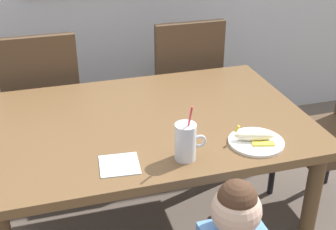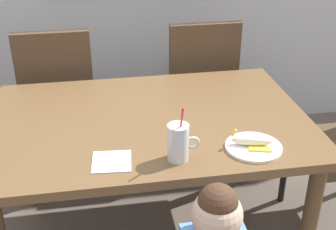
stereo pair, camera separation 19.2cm
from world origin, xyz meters
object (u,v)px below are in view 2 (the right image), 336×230
at_px(dining_chair_right, 199,83).
at_px(paper_napkin, 112,161).
at_px(dining_table, 150,135).
at_px(peeled_banana, 253,141).
at_px(dining_chair_left, 59,94).
at_px(milk_cup, 178,144).
at_px(snack_plate, 253,147).

relative_size(dining_chair_right, paper_napkin, 6.40).
distance_m(dining_table, peeled_banana, 0.51).
distance_m(dining_chair_right, peeled_banana, 1.08).
bearing_deg(dining_chair_left, milk_cup, 115.60).
bearing_deg(snack_plate, milk_cup, -175.42).
bearing_deg(dining_chair_right, milk_cup, 72.41).
distance_m(dining_chair_left, dining_chair_right, 0.87).
distance_m(dining_table, milk_cup, 0.39).
xyz_separation_m(dining_chair_left, snack_plate, (0.83, -1.06, 0.18)).
bearing_deg(snack_plate, dining_chair_left, 128.27).
height_order(dining_chair_left, snack_plate, dining_chair_left).
height_order(dining_chair_right, milk_cup, milk_cup).
bearing_deg(paper_napkin, dining_chair_right, 60.56).
height_order(dining_chair_left, paper_napkin, dining_chair_left).
relative_size(dining_table, peeled_banana, 8.23).
relative_size(dining_chair_left, paper_napkin, 6.40).
relative_size(milk_cup, paper_napkin, 1.65).
xyz_separation_m(dining_chair_left, milk_cup, (0.52, -1.08, 0.24)).
distance_m(milk_cup, peeled_banana, 0.32).
bearing_deg(peeled_banana, snack_plate, -64.63).
height_order(dining_chair_left, milk_cup, milk_cup).
bearing_deg(dining_chair_left, paper_napkin, 103.86).
bearing_deg(dining_chair_left, dining_table, 121.93).
xyz_separation_m(dining_table, milk_cup, (0.07, -0.35, 0.16)).
distance_m(dining_chair_left, peeled_banana, 1.35).
bearing_deg(snack_plate, peeled_banana, 115.37).
relative_size(milk_cup, peeled_banana, 1.41).
height_order(dining_chair_right, peeled_banana, dining_chair_right).
xyz_separation_m(dining_table, dining_chair_right, (0.41, 0.74, -0.09)).
bearing_deg(milk_cup, dining_table, 100.43).
xyz_separation_m(dining_table, paper_napkin, (-0.19, -0.33, 0.09)).
distance_m(peeled_banana, paper_napkin, 0.57).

